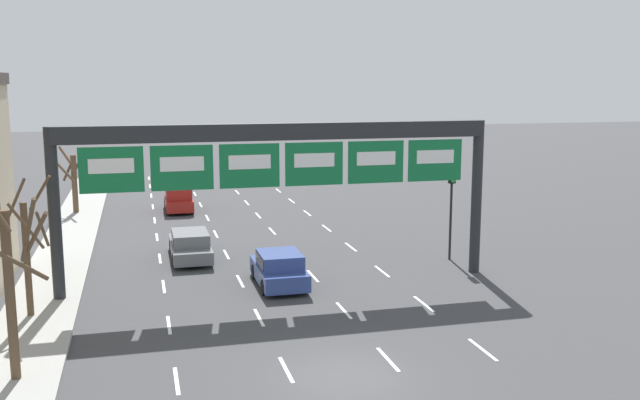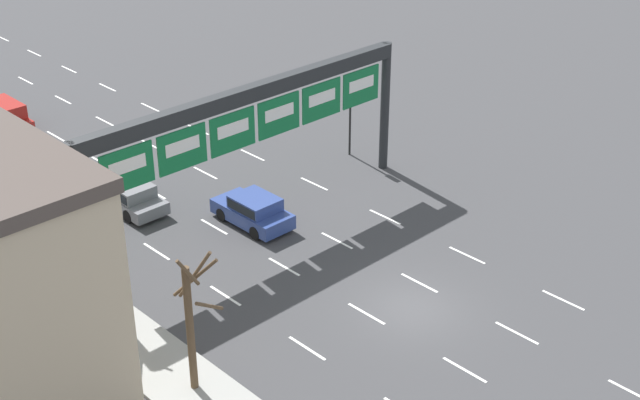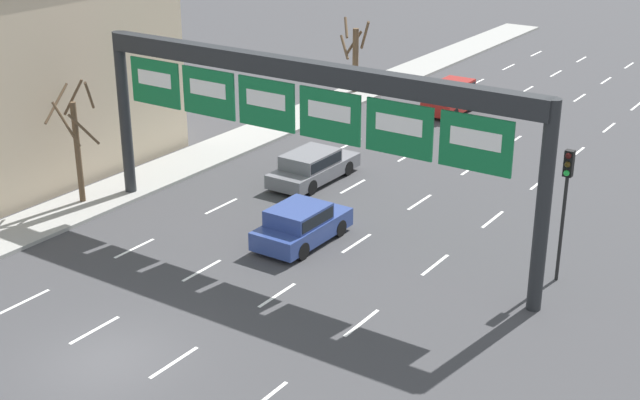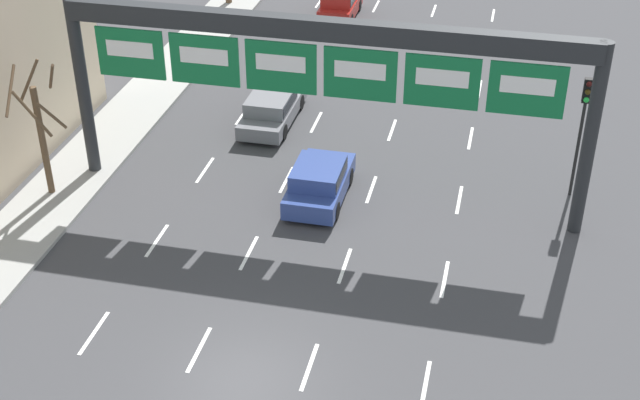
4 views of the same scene
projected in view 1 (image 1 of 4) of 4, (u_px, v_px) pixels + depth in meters
ground_plane at (347, 377)px, 21.26m from camera, size 220.00×220.00×0.00m
lane_dashes at (267, 265)px, 34.15m from camera, size 10.02×67.00×0.01m
sign_gantry at (281, 156)px, 29.72m from camera, size 18.58×0.70×6.99m
suv_red at (178, 197)px, 47.84m from camera, size 1.82×3.98×1.77m
car_grey at (190, 244)px, 35.11m from camera, size 1.89×4.85×1.42m
car_blue at (279, 268)px, 30.53m from camera, size 1.93×4.15×1.51m
traffic_light_near_gantry at (452, 192)px, 34.62m from camera, size 0.30×0.35×4.70m
tree_bare_closest at (73, 179)px, 46.49m from camera, size 1.97×1.97×4.37m
tree_bare_second at (13, 282)px, 20.37m from camera, size 1.72×2.39×5.56m
tree_bare_third at (26, 245)px, 25.97m from camera, size 2.06×2.04×5.23m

